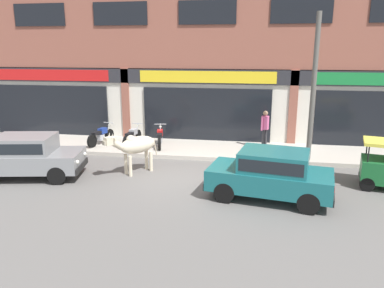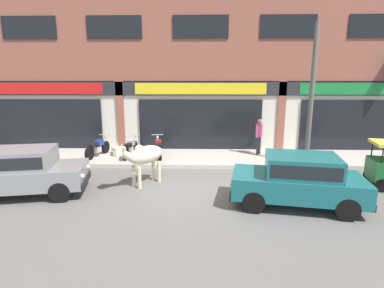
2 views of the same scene
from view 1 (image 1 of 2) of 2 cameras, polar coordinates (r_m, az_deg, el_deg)
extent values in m
plane|color=#605E5B|center=(12.68, -0.86, -5.40)|extent=(90.00, 90.00, 0.00)
cube|color=#B7AFA3|center=(16.09, 1.49, -0.80)|extent=(19.00, 2.87, 0.16)
cube|color=#8E5142|center=(17.33, 2.49, 20.93)|extent=(23.00, 0.55, 6.75)
cube|color=silver|center=(17.41, 2.33, 5.82)|extent=(23.00, 0.55, 3.40)
cube|color=#28282D|center=(16.95, 2.23, 10.18)|extent=(22.08, 0.08, 0.64)
cube|color=black|center=(19.66, -20.66, 4.86)|extent=(5.83, 0.10, 2.40)
cube|color=red|center=(19.46, -21.14, 9.79)|extent=(6.13, 0.05, 0.52)
cube|color=#8E5142|center=(18.02, -10.04, 5.90)|extent=(0.36, 0.12, 3.40)
cube|color=black|center=(17.15, 2.18, 4.50)|extent=(5.83, 0.10, 2.40)
cube|color=yellow|center=(16.92, 2.22, 10.17)|extent=(6.13, 0.05, 0.52)
cube|color=#8E5142|center=(17.06, 15.12, 5.16)|extent=(0.36, 0.12, 3.40)
cube|color=black|center=(19.58, -22.24, 17.76)|extent=(2.50, 0.06, 1.00)
cube|color=black|center=(17.91, -10.90, 18.93)|extent=(2.50, 0.06, 1.00)
cube|color=black|center=(16.98, 2.33, 19.43)|extent=(2.50, 0.06, 1.00)
cube|color=black|center=(16.93, 16.35, 18.91)|extent=(2.50, 0.06, 1.00)
ellipsoid|color=beige|center=(13.21, -8.24, -0.11)|extent=(1.28, 1.42, 0.60)
sphere|color=beige|center=(13.01, -9.30, 0.64)|extent=(0.32, 0.32, 0.32)
cylinder|color=beige|center=(13.05, -9.38, -3.35)|extent=(0.12, 0.12, 0.72)
cylinder|color=beige|center=(13.29, -10.04, -3.06)|extent=(0.12, 0.12, 0.72)
cylinder|color=beige|center=(13.51, -6.27, -2.63)|extent=(0.12, 0.12, 0.72)
cylinder|color=beige|center=(13.73, -6.96, -2.36)|extent=(0.12, 0.12, 0.72)
cylinder|color=beige|center=(12.76, -11.33, -0.07)|extent=(0.48, 0.51, 0.43)
cube|color=beige|center=(12.59, -12.39, 0.48)|extent=(0.40, 0.42, 0.26)
cube|color=tan|center=(12.52, -13.10, 0.17)|extent=(0.21, 0.21, 0.14)
cone|color=beige|center=(12.49, -12.05, 1.23)|extent=(0.12, 0.12, 0.19)
cone|color=beige|center=(12.66, -12.50, 1.38)|extent=(0.12, 0.12, 0.19)
cube|color=beige|center=(12.48, -11.73, 0.68)|extent=(0.13, 0.12, 0.10)
cube|color=beige|center=(12.75, -12.45, 0.93)|extent=(0.13, 0.12, 0.10)
cylinder|color=beige|center=(13.67, -5.62, -0.49)|extent=(0.13, 0.15, 0.60)
cylinder|color=black|center=(10.79, 4.97, -7.40)|extent=(0.62, 0.28, 0.60)
cylinder|color=black|center=(12.11, 6.71, -4.98)|extent=(0.62, 0.28, 0.60)
cylinder|color=black|center=(10.51, 17.34, -8.65)|extent=(0.62, 0.28, 0.60)
cylinder|color=black|center=(11.85, 17.67, -6.02)|extent=(0.62, 0.28, 0.60)
cube|color=#196066|center=(11.15, 11.71, -5.28)|extent=(3.72, 2.18, 0.60)
cube|color=#196066|center=(10.96, 12.38, -2.47)|extent=(2.12, 1.75, 0.56)
cube|color=black|center=(10.96, 12.38, -2.47)|extent=(1.97, 1.74, 0.35)
cube|color=black|center=(11.56, 3.10, -5.43)|extent=(0.38, 1.52, 0.20)
cube|color=black|center=(11.16, 20.54, -7.12)|extent=(0.38, 1.52, 0.20)
sphere|color=silver|center=(11.03, 2.26, -4.75)|extent=(0.14, 0.14, 0.14)
sphere|color=silver|center=(11.90, 3.64, -3.32)|extent=(0.14, 0.14, 0.14)
cube|color=red|center=(10.58, 20.84, -6.46)|extent=(0.06, 0.16, 0.14)
cube|color=red|center=(11.52, 20.78, -4.77)|extent=(0.06, 0.16, 0.14)
cylinder|color=black|center=(14.20, -18.09, -2.68)|extent=(0.62, 0.29, 0.60)
cylinder|color=black|center=(12.90, -19.88, -4.55)|extent=(0.62, 0.29, 0.60)
cylinder|color=black|center=(15.03, -26.51, -2.58)|extent=(0.62, 0.29, 0.60)
cube|color=gray|center=(13.86, -23.58, -2.31)|extent=(3.74, 2.23, 0.60)
cube|color=gray|center=(13.75, -24.20, 0.01)|extent=(2.14, 1.77, 0.56)
cube|color=black|center=(13.75, -24.20, 0.01)|extent=(1.99, 1.76, 0.35)
cube|color=black|center=(13.36, -16.59, -3.27)|extent=(0.40, 1.52, 0.20)
sphere|color=silver|center=(13.71, -16.05, -1.47)|extent=(0.14, 0.14, 0.14)
sphere|color=silver|center=(12.82, -17.11, -2.64)|extent=(0.14, 0.14, 0.14)
cylinder|color=black|center=(13.79, 24.94, -4.19)|extent=(0.46, 0.21, 0.44)
cylinder|color=black|center=(12.80, 25.12, -5.59)|extent=(0.46, 0.21, 0.44)
cylinder|color=black|center=(13.50, 25.13, -0.27)|extent=(0.04, 0.04, 0.55)
cylinder|color=black|center=(12.55, 25.32, -1.33)|extent=(0.04, 0.04, 0.55)
cylinder|color=black|center=(17.52, -12.47, 1.34)|extent=(0.23, 0.57, 0.56)
cylinder|color=black|center=(16.55, -14.99, 0.43)|extent=(0.23, 0.57, 0.56)
cube|color=#B2B5BA|center=(17.00, -13.74, 1.02)|extent=(0.27, 0.36, 0.24)
cube|color=navy|center=(17.07, -13.47, 1.98)|extent=(0.33, 0.45, 0.24)
cube|color=black|center=(16.77, -14.28, 1.64)|extent=(0.34, 0.56, 0.12)
cylinder|color=#B2B5BA|center=(17.40, -12.64, 2.26)|extent=(0.10, 0.27, 0.59)
cylinder|color=#B2B5BA|center=(17.38, -12.62, 3.19)|extent=(0.51, 0.16, 0.03)
sphere|color=silver|center=(17.45, -12.48, 2.84)|extent=(0.12, 0.12, 0.12)
cylinder|color=#B2B5BA|center=(16.81, -14.76, 0.52)|extent=(0.17, 0.48, 0.06)
cylinder|color=black|center=(17.11, -8.25, 1.23)|extent=(0.15, 0.57, 0.56)
cylinder|color=black|center=(16.00, -9.99, 0.24)|extent=(0.15, 0.57, 0.56)
cube|color=#B2B5BA|center=(16.53, -9.12, 0.87)|extent=(0.23, 0.34, 0.24)
cube|color=#A8AAB2|center=(16.61, -8.94, 1.87)|extent=(0.28, 0.42, 0.24)
cube|color=black|center=(16.26, -9.50, 1.50)|extent=(0.27, 0.54, 0.12)
cylinder|color=#B2B5BA|center=(16.99, -8.36, 2.17)|extent=(0.06, 0.27, 0.59)
cylinder|color=#B2B5BA|center=(16.97, -8.34, 3.12)|extent=(0.52, 0.08, 0.03)
sphere|color=silver|center=(17.05, -8.25, 2.77)|extent=(0.12, 0.12, 0.12)
cylinder|color=#B2B5BA|center=(16.27, -9.98, 0.33)|extent=(0.10, 0.48, 0.06)
cylinder|color=black|center=(16.83, -4.81, 1.11)|extent=(0.22, 0.57, 0.56)
cylinder|color=black|center=(15.62, -4.98, 0.06)|extent=(0.22, 0.57, 0.56)
cube|color=#B2B5BA|center=(16.19, -4.90, 0.72)|extent=(0.26, 0.36, 0.24)
cube|color=red|center=(16.29, -4.90, 1.74)|extent=(0.32, 0.44, 0.24)
cube|color=black|center=(15.91, -4.95, 1.36)|extent=(0.33, 0.55, 0.12)
cylinder|color=#B2B5BA|center=(16.71, -4.84, 2.06)|extent=(0.10, 0.27, 0.59)
cylinder|color=#B2B5BA|center=(16.69, -4.86, 3.03)|extent=(0.51, 0.14, 0.03)
sphere|color=silver|center=(16.77, -4.84, 2.67)|extent=(0.12, 0.12, 0.12)
cylinder|color=#B2B5BA|center=(15.87, -5.34, 0.13)|extent=(0.16, 0.48, 0.06)
cylinder|color=#2D2D33|center=(16.11, 10.77, 0.77)|extent=(0.11, 0.11, 0.82)
cylinder|color=#2D2D33|center=(16.25, 11.15, 0.87)|extent=(0.11, 0.11, 0.82)
cylinder|color=#DB5B93|center=(16.03, 11.07, 3.22)|extent=(0.32, 0.32, 0.56)
cylinder|color=#DB5B93|center=(15.87, 10.62, 3.03)|extent=(0.08, 0.08, 0.56)
cylinder|color=#DB5B93|center=(16.20, 11.51, 3.21)|extent=(0.08, 0.08, 0.56)
sphere|color=tan|center=(15.96, 11.14, 4.63)|extent=(0.20, 0.20, 0.20)
cylinder|color=#595651|center=(14.45, 18.01, 7.98)|extent=(0.18, 0.18, 5.39)
camera|label=2|loc=(3.45, -30.12, -1.23)|focal=28.00mm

